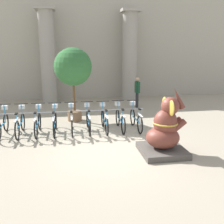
{
  "coord_description": "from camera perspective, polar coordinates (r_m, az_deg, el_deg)",
  "views": [
    {
      "loc": [
        -1.17,
        -6.97,
        2.91
      ],
      "look_at": [
        0.11,
        0.63,
        1.0
      ],
      "focal_mm": 40.0,
      "sensor_mm": 36.0,
      "label": 1
    }
  ],
  "objects": [
    {
      "name": "bicycle_7",
      "position": [
        9.35,
        1.87,
        -1.61
      ],
      "size": [
        0.48,
        1.74,
        1.04
      ],
      "color": "black",
      "rests_on": "ground_plane"
    },
    {
      "name": "building_facade",
      "position": [
        15.61,
        -5.45,
        14.19
      ],
      "size": [
        20.0,
        0.2,
        6.0
      ],
      "color": "#A39E8E",
      "rests_on": "ground_plane"
    },
    {
      "name": "bicycle_4",
      "position": [
        9.17,
        -9.19,
        -2.09
      ],
      "size": [
        0.48,
        1.74,
        1.04
      ],
      "color": "black",
      "rests_on": "ground_plane"
    },
    {
      "name": "person_pedestrian",
      "position": [
        13.01,
        5.79,
        5.13
      ],
      "size": [
        0.21,
        0.47,
        1.58
      ],
      "color": "#28282D",
      "rests_on": "ground_plane"
    },
    {
      "name": "bike_rack",
      "position": [
        9.2,
        -9.25,
        -0.56
      ],
      "size": [
        5.38,
        0.05,
        0.77
      ],
      "color": "gray",
      "rests_on": "ground_plane"
    },
    {
      "name": "ground_plane",
      "position": [
        7.64,
        -0.05,
        -8.46
      ],
      "size": [
        60.0,
        60.0,
        0.0
      ],
      "primitive_type": "plane",
      "color": "#9E937F"
    },
    {
      "name": "bicycle_2",
      "position": [
        9.25,
        -16.61,
        -2.37
      ],
      "size": [
        0.48,
        1.74,
        1.04
      ],
      "color": "black",
      "rests_on": "ground_plane"
    },
    {
      "name": "bicycle_3",
      "position": [
        9.15,
        -12.93,
        -2.31
      ],
      "size": [
        0.48,
        1.74,
        1.04
      ],
      "color": "black",
      "rests_on": "ground_plane"
    },
    {
      "name": "column_right",
      "position": [
        14.98,
        4.03,
        12.79
      ],
      "size": [
        1.06,
        1.06,
        5.16
      ],
      "color": "gray",
      "rests_on": "ground_plane"
    },
    {
      "name": "bicycle_8",
      "position": [
        9.44,
        5.47,
        -1.51
      ],
      "size": [
        0.48,
        1.74,
        1.04
      ],
      "color": "black",
      "rests_on": "ground_plane"
    },
    {
      "name": "bicycle_1",
      "position": [
        9.34,
        -20.25,
        -2.5
      ],
      "size": [
        0.48,
        1.74,
        1.04
      ],
      "color": "black",
      "rests_on": "ground_plane"
    },
    {
      "name": "bicycle_6",
      "position": [
        9.22,
        -1.74,
        -1.83
      ],
      "size": [
        0.48,
        1.74,
        1.04
      ],
      "color": "black",
      "rests_on": "ground_plane"
    },
    {
      "name": "elephant_statue",
      "position": [
        7.28,
        11.93,
        -4.43
      ],
      "size": [
        1.25,
        1.25,
        1.94
      ],
      "color": "#4C4742",
      "rests_on": "ground_plane"
    },
    {
      "name": "column_left",
      "position": [
        14.61,
        -14.47,
        12.37
      ],
      "size": [
        1.06,
        1.06,
        5.16
      ],
      "color": "gray",
      "rests_on": "ground_plane"
    },
    {
      "name": "bicycle_0",
      "position": [
        9.49,
        -23.78,
        -2.57
      ],
      "size": [
        0.48,
        1.74,
        1.04
      ],
      "color": "black",
      "rests_on": "ground_plane"
    },
    {
      "name": "bicycle_5",
      "position": [
        9.18,
        -5.46,
        -1.95
      ],
      "size": [
        0.48,
        1.74,
        1.04
      ],
      "color": "black",
      "rests_on": "ground_plane"
    },
    {
      "name": "potted_tree",
      "position": [
        10.38,
        -8.89,
        9.74
      ],
      "size": [
        1.54,
        1.54,
        3.03
      ],
      "color": "brown",
      "rests_on": "ground_plane"
    }
  ]
}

